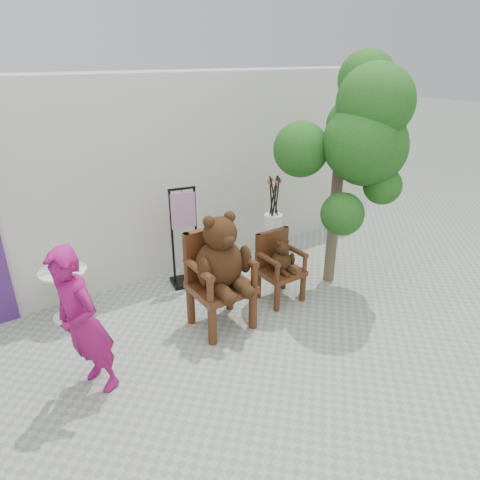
{
  "coord_description": "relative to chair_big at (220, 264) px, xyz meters",
  "views": [
    {
      "loc": [
        -2.69,
        -3.07,
        3.23
      ],
      "look_at": [
        0.26,
        1.24,
        0.95
      ],
      "focal_mm": 32.0,
      "sensor_mm": 36.0,
      "label": 1
    }
  ],
  "objects": [
    {
      "name": "display_stand",
      "position": [
        0.14,
        1.22,
        -0.28
      ],
      "size": [
        0.51,
        0.43,
        1.51
      ],
      "rotation": [
        0.0,
        0.0,
        -0.19
      ],
      "color": "black",
      "rests_on": "ground"
    },
    {
      "name": "cafe_table",
      "position": [
        -1.58,
        1.27,
        -0.43
      ],
      "size": [
        0.6,
        0.6,
        0.7
      ],
      "rotation": [
        0.0,
        0.0,
        -0.39
      ],
      "color": "white",
      "rests_on": "ground"
    },
    {
      "name": "stool_bucket",
      "position": [
        1.73,
        1.13,
        -0.22
      ],
      "size": [
        0.32,
        0.32,
        1.45
      ],
      "rotation": [
        0.0,
        0.0,
        0.43
      ],
      "color": "white",
      "rests_on": "ground"
    },
    {
      "name": "chair_big",
      "position": [
        0.0,
        0.0,
        0.0
      ],
      "size": [
        0.73,
        0.8,
        1.53
      ],
      "color": "#3E1D0D",
      "rests_on": "ground"
    },
    {
      "name": "tree",
      "position": [
        2.09,
        -0.19,
        1.41
      ],
      "size": [
        1.86,
        1.44,
        3.3
      ],
      "rotation": [
        0.0,
        0.0,
        -0.13
      ],
      "color": "#463A2A",
      "rests_on": "ground"
    },
    {
      "name": "ground_plane",
      "position": [
        0.26,
        -0.92,
        -0.87
      ],
      "size": [
        60.0,
        60.0,
        0.0
      ],
      "primitive_type": "plane",
      "color": "gray",
      "rests_on": "ground"
    },
    {
      "name": "chair_small",
      "position": [
        1.03,
        0.1,
        -0.3
      ],
      "size": [
        0.56,
        0.51,
        0.98
      ],
      "color": "#3E1D0D",
      "rests_on": "ground"
    },
    {
      "name": "person",
      "position": [
        -1.73,
        -0.25,
        -0.04
      ],
      "size": [
        0.58,
        0.71,
        1.66
      ],
      "primitive_type": "imported",
      "rotation": [
        0.0,
        0.0,
        -1.21
      ],
      "color": "#92125C",
      "rests_on": "ground"
    },
    {
      "name": "back_wall",
      "position": [
        0.26,
        2.18,
        0.63
      ],
      "size": [
        9.0,
        1.0,
        3.0
      ],
      "primitive_type": "cube",
      "color": "silver",
      "rests_on": "ground"
    }
  ]
}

